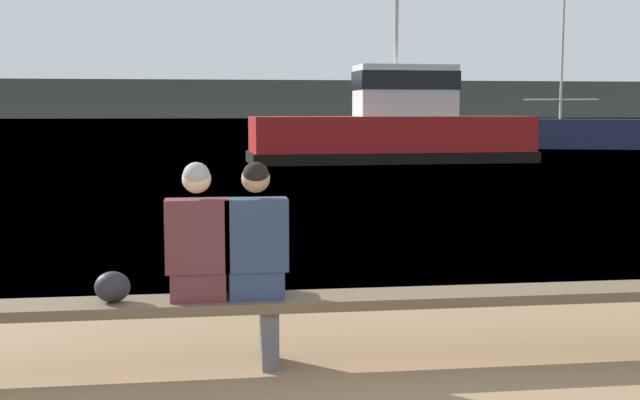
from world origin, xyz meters
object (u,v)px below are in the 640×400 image
object	(u,v)px
shopping_bag	(112,287)
moored_sailboat	(568,133)
person_left	(198,243)
bench_main	(269,309)
tugboat_red	(394,132)
person_right	(256,242)

from	to	relation	value
shopping_bag	moored_sailboat	bearing A→B (deg)	60.23
person_left	moored_sailboat	distance (m)	34.48
person_left	moored_sailboat	size ratio (longest dim) A/B	0.10
bench_main	person_left	xyz separation A→B (m)	(-0.50, 0.01, 0.49)
bench_main	person_left	distance (m)	0.70
tugboat_red	moored_sailboat	distance (m)	13.35
bench_main	person_right	size ratio (longest dim) A/B	7.47
person_left	shopping_bag	distance (m)	0.66
bench_main	tugboat_red	xyz separation A→B (m)	(5.89, 21.70, 0.65)
person_left	person_right	size ratio (longest dim) A/B	1.00
bench_main	tugboat_red	size ratio (longest dim) A/B	0.73
bench_main	person_right	xyz separation A→B (m)	(-0.09, 0.01, 0.49)
bench_main	moored_sailboat	distance (m)	34.26
shopping_bag	tugboat_red	distance (m)	22.80
shopping_bag	moored_sailboat	world-z (taller)	moored_sailboat
bench_main	moored_sailboat	xyz separation A→B (m)	(16.19, 30.19, 0.30)
person_left	moored_sailboat	world-z (taller)	moored_sailboat
person_right	tugboat_red	world-z (taller)	tugboat_red
person_left	person_right	world-z (taller)	person_left
person_right	shopping_bag	xyz separation A→B (m)	(-1.00, -0.02, -0.29)
bench_main	person_left	world-z (taller)	person_left
shopping_bag	tugboat_red	world-z (taller)	tugboat_red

